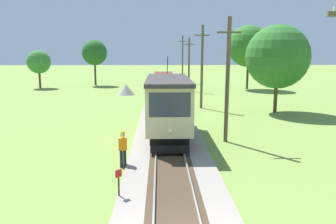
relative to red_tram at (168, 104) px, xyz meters
name	(u,v)px	position (x,y,z in m)	size (l,w,h in m)	color
red_tram	(168,104)	(0.00, 0.00, 0.00)	(2.60, 8.54, 4.79)	beige
freight_car	(164,81)	(0.00, 25.17, -0.64)	(2.40, 5.20, 2.31)	maroon
utility_pole_near_tram	(228,79)	(3.49, -0.88, 1.60)	(1.40, 0.50, 7.40)	brown
utility_pole_mid	(202,66)	(3.49, 11.83, 1.82)	(1.40, 0.56, 7.84)	brown
utility_pole_far	(189,64)	(3.49, 26.58, 1.51)	(1.40, 0.40, 7.21)	brown
utility_pole_distant	(183,59)	(3.49, 40.19, 1.95)	(1.40, 0.35, 8.09)	brown
trackside_signal_marker	(119,183)	(-2.03, -9.19, -1.53)	(0.21, 0.21, 1.18)	black
gravel_pile	(126,89)	(-4.77, 22.67, -1.52)	(2.25, 2.25, 1.34)	#9E998E
track_worker	(123,147)	(-2.25, -5.48, -1.21)	(0.39, 0.25, 1.78)	black
tree_left_near	(249,46)	(12.14, 28.91, 3.93)	(5.90, 5.90, 9.09)	#4C3823
tree_right_near	(95,53)	(-10.84, 35.20, 2.98)	(3.98, 3.98, 7.18)	#4C3823
tree_left_far	(278,57)	(9.85, 9.44, 2.75)	(5.59, 5.59, 7.75)	#4C3823
tree_right_far	(39,62)	(-18.40, 31.32, 1.66)	(3.45, 3.45, 5.59)	#4C3823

